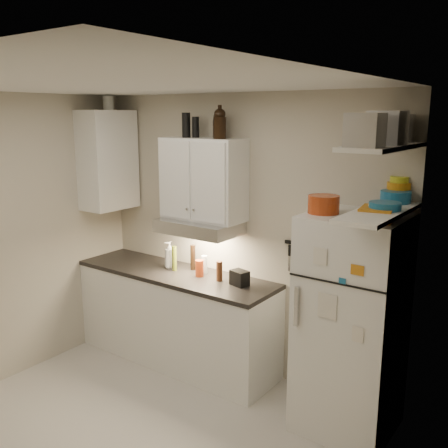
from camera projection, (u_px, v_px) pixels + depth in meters
The scene contains 35 objects.
floor at pixel (127, 443), 3.75m from camera, with size 3.20×3.00×0.02m, color beige.
ceiling at pixel (110, 82), 3.19m from camera, with size 3.20×3.00×0.02m, color white.
back_wall at pixel (240, 235), 4.67m from camera, with size 3.20×0.02×2.60m, color #BDB5A2.
right_wall at pixel (336, 335), 2.55m from camera, with size 0.02×3.00×2.60m, color #BDB5A2.
base_cabinet at pixel (176, 318), 4.92m from camera, with size 2.10×0.60×0.88m, color white.
countertop at pixel (175, 274), 4.82m from camera, with size 2.10×0.62×0.04m, color black.
upper_cabinet at pixel (203, 179), 4.59m from camera, with size 0.80×0.33×0.75m, color white.
side_cabinet at pixel (108, 160), 5.10m from camera, with size 0.33×0.55×1.00m, color white.
range_hood at pixel (199, 226), 4.63m from camera, with size 0.76×0.46×0.12m, color silver.
fridge at pixel (351, 325), 3.77m from camera, with size 0.70×0.68×1.70m, color white.
shelf_hi at pixel (384, 147), 3.26m from camera, with size 0.30×0.95×0.03m, color white.
shelf_lo at pixel (379, 213), 3.36m from camera, with size 0.30×0.95×0.03m, color white.
knife_strip at pixel (307, 245), 4.24m from camera, with size 0.42×0.02×0.03m, color black.
dutch_oven at pixel (324, 204), 3.64m from camera, with size 0.23×0.23×0.13m, color #A43713.
book_stack at pixel (377, 214), 3.39m from camera, with size 0.21×0.27×0.09m, color #C67818.
spice_jar at pixel (372, 212), 3.45m from camera, with size 0.06×0.06×0.10m, color silver.
stock_pot at pixel (395, 128), 3.57m from camera, with size 0.27×0.27×0.19m, color silver.
tin_a at pixel (387, 128), 3.23m from camera, with size 0.22×0.19×0.22m, color #AAAAAD.
tin_b at pixel (365, 130), 2.97m from camera, with size 0.20×0.20×0.20m, color #AAAAAD.
bowl_teal at pixel (396, 197), 3.64m from camera, with size 0.22×0.22×0.09m, color #1B6394.
bowl_orange at pixel (399, 186), 3.71m from camera, with size 0.17×0.17×0.05m, color orange.
bowl_yellow at pixel (399, 179), 3.70m from camera, with size 0.14×0.14×0.04m, color #C4CF24.
plates at pixel (385, 206), 3.37m from camera, with size 0.21×0.21×0.05m, color #1B6394.
growler_a at pixel (218, 125), 4.45m from camera, with size 0.10×0.10×0.23m, color black, non-canonical shape.
growler_b at pixel (220, 123), 4.28m from camera, with size 0.11×0.11×0.27m, color black, non-canonical shape.
thermos_a at pixel (196, 127), 4.56m from camera, with size 0.06×0.06×0.19m, color black.
thermos_b at pixel (186, 125), 4.57m from camera, with size 0.08×0.08×0.22m, color black.
side_jar at pixel (108, 103), 5.00m from camera, with size 0.11×0.11×0.14m, color silver.
soap_bottle at pixel (170, 253), 4.90m from camera, with size 0.12×0.12×0.30m, color white.
pepper_mill at pixel (219, 271), 4.54m from camera, with size 0.06×0.06×0.18m, color #5A311B.
oil_bottle at pixel (174, 258), 4.84m from camera, with size 0.05×0.05×0.24m, color #586218.
vinegar_bottle at pixel (193, 257), 4.86m from camera, with size 0.05×0.05×0.25m, color black.
clear_bottle at pixel (204, 264), 4.77m from camera, with size 0.06×0.06×0.17m, color silver.
red_jar at pixel (199, 268), 4.67m from camera, with size 0.08×0.08×0.16m, color #A43713.
caddy at pixel (240, 278), 4.43m from camera, with size 0.16×0.11×0.14m, color black.
Camera 1 is at (2.53, -2.26, 2.41)m, focal length 40.00 mm.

